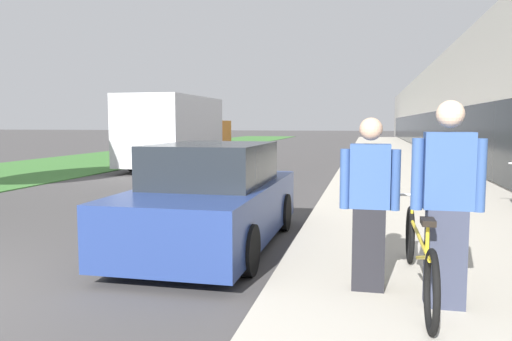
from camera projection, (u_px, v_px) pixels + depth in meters
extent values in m
cube|color=#BCB5A5|center=(392.00, 158.00, 23.80)|extent=(4.30, 70.00, 0.13)
cube|color=silver|center=(512.00, 110.00, 29.77)|extent=(10.00, 70.00, 5.05)
cube|color=#1E2328|center=(424.00, 131.00, 30.97)|extent=(0.10, 63.00, 2.20)
cube|color=#3D7533|center=(163.00, 151.00, 30.61)|extent=(6.54, 70.00, 0.03)
torus|color=black|center=(410.00, 235.00, 5.79)|extent=(0.05, 0.66, 0.66)
torus|color=black|center=(431.00, 291.00, 3.84)|extent=(0.05, 0.66, 0.66)
cylinder|color=yellow|center=(419.00, 237.00, 4.79)|extent=(0.04, 1.71, 0.04)
cylinder|color=yellow|center=(423.00, 257.00, 4.41)|extent=(0.04, 1.01, 0.31)
cylinder|color=yellow|center=(427.00, 238.00, 4.16)|extent=(0.03, 0.03, 0.27)
cube|color=black|center=(428.00, 222.00, 4.14)|extent=(0.11, 0.22, 0.05)
cylinder|color=yellow|center=(412.00, 208.00, 5.60)|extent=(0.03, 0.03, 0.29)
cylinder|color=silver|center=(413.00, 195.00, 5.59)|extent=(0.52, 0.03, 0.03)
cube|color=#33384C|center=(445.00, 258.00, 4.41)|extent=(0.34, 0.24, 0.88)
cube|color=#33518E|center=(448.00, 171.00, 4.34)|extent=(0.41, 0.24, 0.67)
cylinder|color=#33518E|center=(417.00, 174.00, 4.40)|extent=(0.10, 0.10, 0.63)
cylinder|color=#33518E|center=(480.00, 175.00, 4.28)|extent=(0.10, 0.10, 0.63)
sphere|color=beige|center=(450.00, 114.00, 4.29)|extent=(0.24, 0.24, 0.24)
cube|color=black|center=(368.00, 249.00, 4.86)|extent=(0.31, 0.22, 0.81)
cube|color=#33518E|center=(370.00, 176.00, 4.80)|extent=(0.38, 0.22, 0.62)
cylinder|color=#33518E|center=(345.00, 179.00, 4.85)|extent=(0.10, 0.10, 0.58)
cylinder|color=#33518E|center=(395.00, 180.00, 4.75)|extent=(0.10, 0.10, 0.58)
sphere|color=tan|center=(371.00, 129.00, 4.75)|extent=(0.22, 0.22, 0.22)
cube|color=navy|center=(214.00, 210.00, 7.08)|extent=(1.69, 4.14, 0.75)
cube|color=#1E2328|center=(213.00, 164.00, 7.02)|extent=(1.45, 2.07, 0.57)
cylinder|color=black|center=(192.00, 209.00, 8.48)|extent=(0.22, 0.60, 0.60)
cylinder|color=black|center=(282.00, 212.00, 8.14)|extent=(0.22, 0.60, 0.60)
cylinder|color=black|center=(122.00, 243.00, 6.06)|extent=(0.22, 0.60, 0.60)
cylinder|color=black|center=(246.00, 250.00, 5.73)|extent=(0.22, 0.60, 0.60)
cube|color=orange|center=(203.00, 139.00, 22.26)|extent=(2.16, 1.76, 1.63)
cube|color=silver|center=(172.00, 130.00, 18.79)|extent=(2.35, 5.29, 2.50)
cylinder|color=black|center=(176.00, 153.00, 22.11)|extent=(0.28, 0.84, 0.84)
cylinder|color=black|center=(223.00, 154.00, 21.64)|extent=(0.28, 0.84, 0.84)
cylinder|color=black|center=(134.00, 160.00, 18.10)|extent=(0.28, 0.84, 0.84)
cylinder|color=black|center=(190.00, 161.00, 17.64)|extent=(0.28, 0.84, 0.84)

